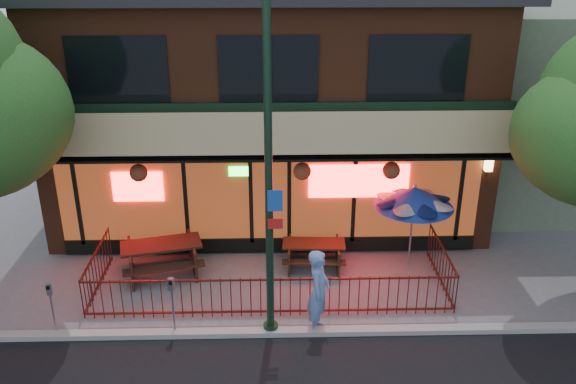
{
  "coord_description": "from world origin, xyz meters",
  "views": [
    {
      "loc": [
        0.09,
        -11.41,
        8.07
      ],
      "look_at": [
        0.44,
        2.0,
        2.28
      ],
      "focal_mm": 38.0,
      "sensor_mm": 36.0,
      "label": 1
    }
  ],
  "objects_px": {
    "picnic_table_right": "(314,251)",
    "pedestrian": "(319,292)",
    "parking_meter_near": "(172,297)",
    "picnic_table_left": "(162,254)",
    "parking_meter_far": "(51,301)",
    "patio_umbrella": "(414,197)",
    "street_light": "(269,200)"
  },
  "relations": [
    {
      "from": "picnic_table_right",
      "to": "pedestrian",
      "type": "xyz_separation_m",
      "value": [
        -0.08,
        -2.75,
        0.53
      ]
    },
    {
      "from": "picnic_table_right",
      "to": "parking_meter_near",
      "type": "distance_m",
      "value": 4.27
    },
    {
      "from": "picnic_table_left",
      "to": "parking_meter_far",
      "type": "relative_size",
      "value": 1.76
    },
    {
      "from": "picnic_table_left",
      "to": "picnic_table_right",
      "type": "xyz_separation_m",
      "value": [
        3.86,
        0.25,
        -0.11
      ]
    },
    {
      "from": "pedestrian",
      "to": "parking_meter_near",
      "type": "height_order",
      "value": "pedestrian"
    },
    {
      "from": "parking_meter_near",
      "to": "parking_meter_far",
      "type": "relative_size",
      "value": 1.06
    },
    {
      "from": "picnic_table_left",
      "to": "parking_meter_far",
      "type": "distance_m",
      "value": 3.19
    },
    {
      "from": "picnic_table_right",
      "to": "pedestrian",
      "type": "bearing_deg",
      "value": -91.68
    },
    {
      "from": "picnic_table_right",
      "to": "parking_meter_near",
      "type": "relative_size",
      "value": 1.21
    },
    {
      "from": "patio_umbrella",
      "to": "parking_meter_far",
      "type": "relative_size",
      "value": 1.76
    },
    {
      "from": "street_light",
      "to": "picnic_table_left",
      "type": "height_order",
      "value": "street_light"
    },
    {
      "from": "parking_meter_far",
      "to": "picnic_table_right",
      "type": "bearing_deg",
      "value": 26.0
    },
    {
      "from": "picnic_table_right",
      "to": "picnic_table_left",
      "type": "bearing_deg",
      "value": -176.34
    },
    {
      "from": "street_light",
      "to": "patio_umbrella",
      "type": "distance_m",
      "value": 4.72
    },
    {
      "from": "parking_meter_near",
      "to": "patio_umbrella",
      "type": "bearing_deg",
      "value": 26.25
    },
    {
      "from": "pedestrian",
      "to": "parking_meter_far",
      "type": "bearing_deg",
      "value": 104.82
    },
    {
      "from": "patio_umbrella",
      "to": "parking_meter_near",
      "type": "xyz_separation_m",
      "value": [
        -5.68,
        -2.8,
        -1.01
      ]
    },
    {
      "from": "picnic_table_right",
      "to": "parking_meter_far",
      "type": "distance_m",
      "value": 6.4
    },
    {
      "from": "street_light",
      "to": "parking_meter_near",
      "type": "bearing_deg",
      "value": 179.93
    },
    {
      "from": "parking_meter_far",
      "to": "pedestrian",
      "type": "bearing_deg",
      "value": 0.51
    },
    {
      "from": "picnic_table_right",
      "to": "pedestrian",
      "type": "distance_m",
      "value": 2.8
    },
    {
      "from": "picnic_table_right",
      "to": "patio_umbrella",
      "type": "relative_size",
      "value": 0.73
    },
    {
      "from": "picnic_table_left",
      "to": "picnic_table_right",
      "type": "relative_size",
      "value": 1.37
    },
    {
      "from": "pedestrian",
      "to": "parking_meter_near",
      "type": "relative_size",
      "value": 1.41
    },
    {
      "from": "pedestrian",
      "to": "parking_meter_near",
      "type": "bearing_deg",
      "value": 105.24
    },
    {
      "from": "pedestrian",
      "to": "parking_meter_far",
      "type": "relative_size",
      "value": 1.5
    },
    {
      "from": "street_light",
      "to": "patio_umbrella",
      "type": "xyz_separation_m",
      "value": [
        3.6,
        2.8,
        -1.2
      ]
    },
    {
      "from": "street_light",
      "to": "pedestrian",
      "type": "relative_size",
      "value": 3.58
    },
    {
      "from": "street_light",
      "to": "pedestrian",
      "type": "bearing_deg",
      "value": 2.94
    },
    {
      "from": "picnic_table_right",
      "to": "patio_umbrella",
      "type": "bearing_deg",
      "value": -0.0
    },
    {
      "from": "picnic_table_right",
      "to": "parking_meter_far",
      "type": "height_order",
      "value": "parking_meter_far"
    },
    {
      "from": "street_light",
      "to": "parking_meter_far",
      "type": "distance_m",
      "value": 5.16
    }
  ]
}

